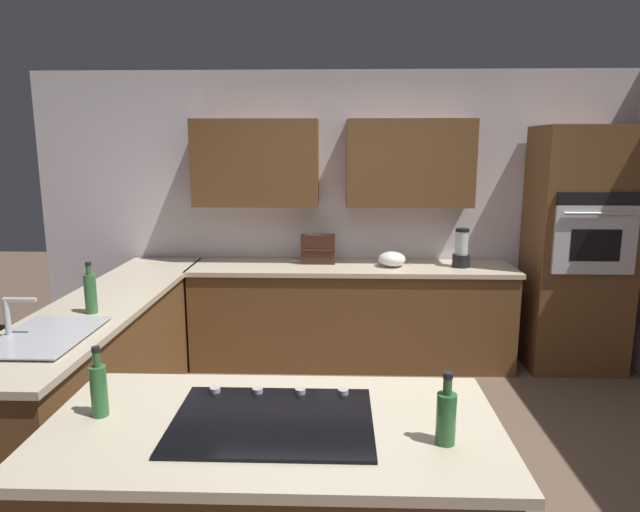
{
  "coord_description": "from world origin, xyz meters",
  "views": [
    {
      "loc": [
        0.22,
        3.12,
        1.93
      ],
      "look_at": [
        0.36,
        -1.17,
        1.09
      ],
      "focal_mm": 31.53,
      "sensor_mm": 36.0,
      "label": 1
    }
  ],
  "objects_px": {
    "sink_unit": "(43,335)",
    "second_bottle": "(446,416)",
    "oil_bottle": "(99,388)",
    "blender": "(461,250)",
    "dish_soap_bottle": "(90,292)",
    "wall_oven": "(578,250)",
    "cooktop": "(273,420)",
    "mixing_bowl": "(392,259)",
    "spice_rack": "(318,249)"
  },
  "relations": [
    {
      "from": "sink_unit",
      "to": "cooktop",
      "type": "relative_size",
      "value": 0.92
    },
    {
      "from": "wall_oven",
      "to": "cooktop",
      "type": "xyz_separation_m",
      "value": [
        2.32,
        2.86,
        -0.15
      ]
    },
    {
      "from": "wall_oven",
      "to": "dish_soap_bottle",
      "type": "height_order",
      "value": "wall_oven"
    },
    {
      "from": "cooktop",
      "to": "mixing_bowl",
      "type": "relative_size",
      "value": 3.2
    },
    {
      "from": "blender",
      "to": "sink_unit",
      "type": "bearing_deg",
      "value": 36.01
    },
    {
      "from": "spice_rack",
      "to": "dish_soap_bottle",
      "type": "bearing_deg",
      "value": 48.8
    },
    {
      "from": "blender",
      "to": "cooktop",
      "type": "bearing_deg",
      "value": 65.21
    },
    {
      "from": "mixing_bowl",
      "to": "second_bottle",
      "type": "distance_m",
      "value": 2.99
    },
    {
      "from": "mixing_bowl",
      "to": "oil_bottle",
      "type": "distance_m",
      "value": 3.15
    },
    {
      "from": "mixing_bowl",
      "to": "second_bottle",
      "type": "bearing_deg",
      "value": 88.31
    },
    {
      "from": "wall_oven",
      "to": "cooktop",
      "type": "height_order",
      "value": "wall_oven"
    },
    {
      "from": "mixing_bowl",
      "to": "cooktop",
      "type": "bearing_deg",
      "value": 75.9
    },
    {
      "from": "wall_oven",
      "to": "dish_soap_bottle",
      "type": "distance_m",
      "value": 3.91
    },
    {
      "from": "second_bottle",
      "to": "oil_bottle",
      "type": "bearing_deg",
      "value": -7.21
    },
    {
      "from": "cooktop",
      "to": "second_bottle",
      "type": "distance_m",
      "value": 0.65
    },
    {
      "from": "sink_unit",
      "to": "second_bottle",
      "type": "xyz_separation_m",
      "value": [
        -1.99,
        1.04,
        0.09
      ]
    },
    {
      "from": "oil_bottle",
      "to": "second_bottle",
      "type": "distance_m",
      "value": 1.32
    },
    {
      "from": "oil_bottle",
      "to": "blender",
      "type": "bearing_deg",
      "value": -125.27
    },
    {
      "from": "cooktop",
      "to": "oil_bottle",
      "type": "xyz_separation_m",
      "value": [
        0.68,
        -0.03,
        0.1
      ]
    },
    {
      "from": "wall_oven",
      "to": "mixing_bowl",
      "type": "height_order",
      "value": "wall_oven"
    },
    {
      "from": "wall_oven",
      "to": "spice_rack",
      "type": "distance_m",
      "value": 2.25
    },
    {
      "from": "dish_soap_bottle",
      "to": "oil_bottle",
      "type": "bearing_deg",
      "value": 114.85
    },
    {
      "from": "wall_oven",
      "to": "sink_unit",
      "type": "relative_size",
      "value": 3.0
    },
    {
      "from": "dish_soap_bottle",
      "to": "wall_oven",
      "type": "bearing_deg",
      "value": -157.75
    },
    {
      "from": "sink_unit",
      "to": "dish_soap_bottle",
      "type": "xyz_separation_m",
      "value": [
        -0.06,
        -0.48,
        0.12
      ]
    },
    {
      "from": "sink_unit",
      "to": "blender",
      "type": "height_order",
      "value": "blender"
    },
    {
      "from": "wall_oven",
      "to": "blender",
      "type": "distance_m",
      "value": 1.0
    },
    {
      "from": "mixing_bowl",
      "to": "spice_rack",
      "type": "bearing_deg",
      "value": -8.61
    },
    {
      "from": "oil_bottle",
      "to": "sink_unit",
      "type": "bearing_deg",
      "value": -51.87
    },
    {
      "from": "second_bottle",
      "to": "wall_oven",
      "type": "bearing_deg",
      "value": -119.37
    },
    {
      "from": "blender",
      "to": "second_bottle",
      "type": "distance_m",
      "value": 3.06
    },
    {
      "from": "wall_oven",
      "to": "dish_soap_bottle",
      "type": "xyz_separation_m",
      "value": [
        3.62,
        1.48,
        -0.02
      ]
    },
    {
      "from": "spice_rack",
      "to": "oil_bottle",
      "type": "distance_m",
      "value": 3.01
    },
    {
      "from": "blender",
      "to": "mixing_bowl",
      "type": "bearing_deg",
      "value": 0.0
    },
    {
      "from": "cooktop",
      "to": "spice_rack",
      "type": "distance_m",
      "value": 2.95
    },
    {
      "from": "sink_unit",
      "to": "second_bottle",
      "type": "height_order",
      "value": "second_bottle"
    },
    {
      "from": "wall_oven",
      "to": "sink_unit",
      "type": "bearing_deg",
      "value": 28.06
    },
    {
      "from": "oil_bottle",
      "to": "second_bottle",
      "type": "bearing_deg",
      "value": 172.79
    },
    {
      "from": "oil_bottle",
      "to": "mixing_bowl",
      "type": "bearing_deg",
      "value": -116.3
    },
    {
      "from": "dish_soap_bottle",
      "to": "oil_bottle",
      "type": "xyz_separation_m",
      "value": [
        -0.63,
        1.35,
        -0.02
      ]
    },
    {
      "from": "wall_oven",
      "to": "cooktop",
      "type": "relative_size",
      "value": 2.77
    },
    {
      "from": "blender",
      "to": "mixing_bowl",
      "type": "xyz_separation_m",
      "value": [
        0.6,
        0.0,
        -0.08
      ]
    },
    {
      "from": "dish_soap_bottle",
      "to": "blender",
      "type": "bearing_deg",
      "value": -150.76
    },
    {
      "from": "blender",
      "to": "mixing_bowl",
      "type": "height_order",
      "value": "blender"
    },
    {
      "from": "sink_unit",
      "to": "oil_bottle",
      "type": "xyz_separation_m",
      "value": [
        -0.68,
        0.87,
        0.09
      ]
    },
    {
      "from": "second_bottle",
      "to": "dish_soap_bottle",
      "type": "bearing_deg",
      "value": -38.15
    },
    {
      "from": "sink_unit",
      "to": "spice_rack",
      "type": "bearing_deg",
      "value": -124.94
    },
    {
      "from": "wall_oven",
      "to": "second_bottle",
      "type": "height_order",
      "value": "wall_oven"
    },
    {
      "from": "mixing_bowl",
      "to": "dish_soap_bottle",
      "type": "distance_m",
      "value": 2.5
    },
    {
      "from": "sink_unit",
      "to": "spice_rack",
      "type": "relative_size",
      "value": 2.32
    }
  ]
}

